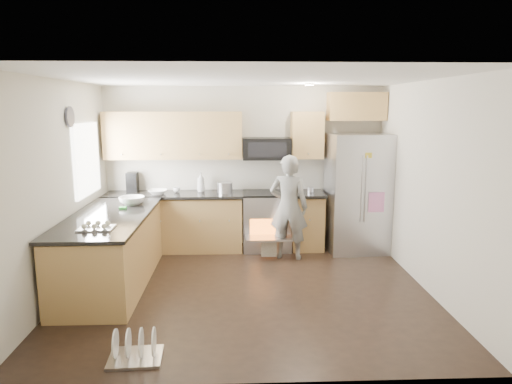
{
  "coord_description": "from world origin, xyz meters",
  "views": [
    {
      "loc": [
        -0.11,
        -5.45,
        2.28
      ],
      "look_at": [
        0.13,
        0.5,
        1.16
      ],
      "focal_mm": 32.0,
      "sensor_mm": 36.0,
      "label": 1
    }
  ],
  "objects_px": {
    "dish_rack": "(135,351)",
    "person": "(289,207)",
    "stove_range": "(267,208)",
    "refrigerator": "(357,193)"
  },
  "relations": [
    {
      "from": "dish_rack",
      "to": "refrigerator",
      "type": "bearing_deg",
      "value": 47.8
    },
    {
      "from": "stove_range",
      "to": "refrigerator",
      "type": "bearing_deg",
      "value": -6.17
    },
    {
      "from": "refrigerator",
      "to": "person",
      "type": "height_order",
      "value": "refrigerator"
    },
    {
      "from": "dish_rack",
      "to": "person",
      "type": "bearing_deg",
      "value": 58.45
    },
    {
      "from": "stove_range",
      "to": "dish_rack",
      "type": "distance_m",
      "value": 3.62
    },
    {
      "from": "refrigerator",
      "to": "dish_rack",
      "type": "height_order",
      "value": "refrigerator"
    },
    {
      "from": "stove_range",
      "to": "person",
      "type": "xyz_separation_m",
      "value": [
        0.3,
        -0.49,
        0.12
      ]
    },
    {
      "from": "refrigerator",
      "to": "person",
      "type": "bearing_deg",
      "value": -166.62
    },
    {
      "from": "person",
      "to": "stove_range",
      "type": "bearing_deg",
      "value": -45.74
    },
    {
      "from": "person",
      "to": "dish_rack",
      "type": "bearing_deg",
      "value": 71.52
    }
  ]
}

